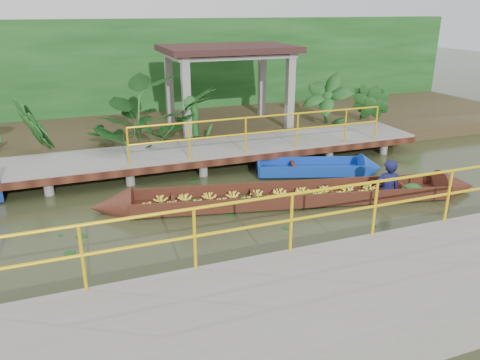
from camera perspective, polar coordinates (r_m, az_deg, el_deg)
name	(u,v)px	position (r m, az deg, el deg)	size (l,w,h in m)	color
ground	(195,220)	(10.39, -5.56, -4.85)	(80.00, 80.00, 0.00)	#282F17
land_strip	(139,131)	(17.29, -12.24, 5.85)	(30.00, 8.00, 0.45)	#352B1A
far_dock	(162,156)	(13.35, -9.47, 2.93)	(16.00, 2.06, 1.66)	slate
near_dock	(336,305)	(7.23, 11.68, -14.70)	(18.00, 2.40, 1.73)	slate
pavilion	(228,57)	(16.40, -1.51, 14.74)	(4.40, 3.00, 3.00)	slate
foliage_backdrop	(125,72)	(19.41, -13.84, 12.61)	(30.00, 0.80, 4.00)	#133B12
vendor_boat	(307,191)	(11.36, 8.15, -1.38)	(9.44, 2.86, 2.13)	#36180E
moored_blue_boat	(341,169)	(13.42, 12.24, 1.36)	(3.61, 1.96, 0.84)	#0D3397
tropical_plants	(186,114)	(15.19, -6.64, 8.01)	(14.21, 1.21, 1.51)	#133B12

